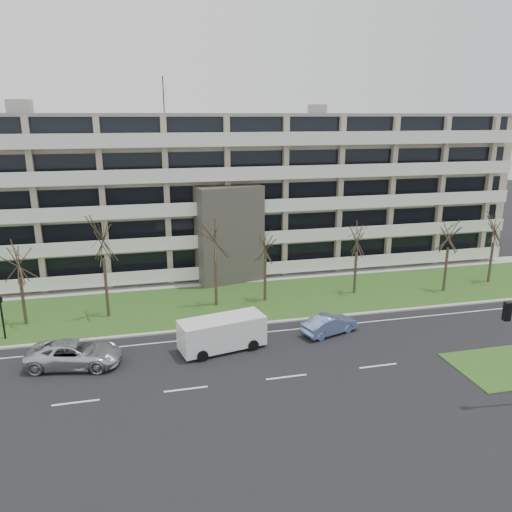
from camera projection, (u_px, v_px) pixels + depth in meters
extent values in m
plane|color=black|center=(286.00, 377.00, 29.88)|extent=(160.00, 160.00, 0.00)
cube|color=#324F1A|center=(242.00, 301.00, 42.04)|extent=(90.00, 10.00, 0.06)
cube|color=#B2B2AD|center=(256.00, 324.00, 37.35)|extent=(90.00, 0.35, 0.12)
cube|color=#B2B2AD|center=(230.00, 280.00, 47.19)|extent=(90.00, 2.00, 0.08)
cube|color=#324F1A|center=(510.00, 366.00, 31.10)|extent=(7.00, 5.00, 0.06)
cube|color=white|center=(260.00, 333.00, 35.96)|extent=(90.00, 0.12, 0.01)
cube|color=#C6B59A|center=(217.00, 191.00, 51.71)|extent=(60.00, 12.00, 15.00)
cube|color=gray|center=(215.00, 115.00, 49.62)|extent=(60.50, 12.50, 0.30)
cube|color=#4C4742|center=(229.00, 235.00, 45.97)|extent=(6.39, 3.69, 9.00)
cube|color=black|center=(230.00, 261.00, 46.47)|extent=(4.92, 1.19, 3.50)
cube|color=gray|center=(20.00, 106.00, 45.43)|extent=(2.00, 2.00, 1.20)
cylinder|color=black|center=(163.00, 95.00, 48.01)|extent=(0.10, 0.10, 3.50)
cube|color=black|center=(228.00, 257.00, 47.54)|extent=(58.00, 0.10, 1.80)
cube|color=white|center=(230.00, 274.00, 47.32)|extent=(58.00, 1.40, 0.22)
cube|color=white|center=(231.00, 270.00, 46.54)|extent=(58.00, 0.08, 1.00)
cube|color=black|center=(228.00, 226.00, 46.73)|extent=(58.00, 0.10, 1.80)
cube|color=white|center=(229.00, 243.00, 46.50)|extent=(58.00, 1.40, 0.22)
cube|color=white|center=(230.00, 239.00, 45.73)|extent=(58.00, 0.08, 1.00)
cube|color=black|center=(227.00, 194.00, 45.91)|extent=(58.00, 0.10, 1.80)
cube|color=white|center=(229.00, 212.00, 45.68)|extent=(58.00, 1.40, 0.22)
cube|color=white|center=(230.00, 206.00, 44.91)|extent=(58.00, 0.08, 1.00)
cube|color=black|center=(226.00, 161.00, 45.09)|extent=(58.00, 0.10, 1.80)
cube|color=white|center=(228.00, 179.00, 44.86)|extent=(58.00, 1.40, 0.22)
cube|color=white|center=(229.00, 173.00, 44.09)|extent=(58.00, 0.08, 1.00)
cube|color=black|center=(226.00, 127.00, 44.27)|extent=(58.00, 0.10, 1.80)
cube|color=white|center=(228.00, 145.00, 44.05)|extent=(58.00, 1.40, 0.22)
cube|color=white|center=(229.00, 138.00, 43.27)|extent=(58.00, 0.08, 1.00)
imported|color=silver|center=(75.00, 354.00, 31.05)|extent=(6.17, 3.71, 1.60)
imported|color=#7D97DA|center=(330.00, 324.00, 35.67)|extent=(4.45, 2.74, 1.38)
cube|color=white|center=(222.00, 332.00, 33.14)|extent=(5.98, 3.23, 1.99)
cube|color=black|center=(222.00, 324.00, 32.98)|extent=(5.53, 2.99, 0.73)
cube|color=white|center=(258.00, 328.00, 34.28)|extent=(0.77, 2.03, 1.26)
cylinder|color=black|center=(202.00, 356.00, 31.72)|extent=(0.77, 0.41, 0.73)
cylinder|color=black|center=(192.00, 343.00, 33.55)|extent=(0.77, 0.41, 0.73)
cylinder|color=black|center=(253.00, 345.00, 33.19)|extent=(0.77, 0.41, 0.73)
cylinder|color=black|center=(241.00, 333.00, 35.02)|extent=(0.77, 0.41, 0.73)
cube|color=black|center=(507.00, 311.00, 25.29)|extent=(0.35, 0.35, 0.99)
sphere|color=red|center=(508.00, 305.00, 25.20)|extent=(0.20, 0.20, 0.20)
sphere|color=orange|center=(507.00, 311.00, 25.29)|extent=(0.20, 0.20, 0.20)
sphere|color=green|center=(506.00, 317.00, 25.37)|extent=(0.20, 0.20, 0.20)
cylinder|color=black|center=(2.00, 317.00, 34.49)|extent=(0.13, 0.13, 3.27)
cube|color=black|center=(0.00, 300.00, 34.14)|extent=(0.32, 0.26, 0.35)
sphere|color=red|center=(0.00, 300.00, 34.14)|extent=(0.15, 0.15, 0.15)
cylinder|color=#382B21|center=(23.00, 301.00, 36.89)|extent=(0.24, 0.24, 3.69)
cylinder|color=#382B21|center=(106.00, 288.00, 38.19)|extent=(0.24, 0.24, 4.70)
cylinder|color=#382B21|center=(216.00, 281.00, 40.53)|extent=(0.24, 0.24, 4.29)
cylinder|color=#382B21|center=(265.00, 280.00, 41.69)|extent=(0.24, 0.24, 3.59)
cylinder|color=#382B21|center=(355.00, 273.00, 43.40)|extent=(0.24, 0.24, 3.73)
cylinder|color=#382B21|center=(446.00, 270.00, 43.95)|extent=(0.24, 0.24, 3.99)
cylinder|color=#382B21|center=(491.00, 263.00, 46.30)|extent=(0.24, 0.24, 3.85)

